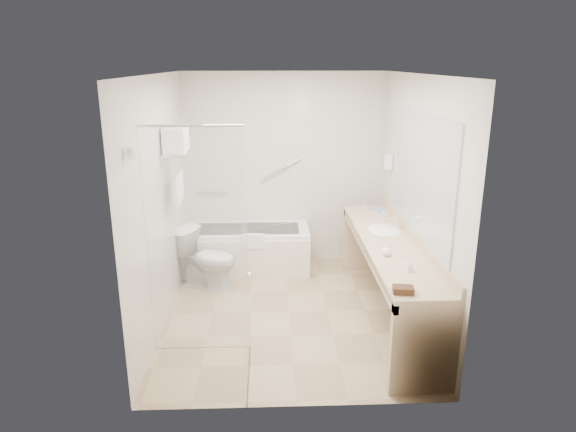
{
  "coord_description": "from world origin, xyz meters",
  "views": [
    {
      "loc": [
        -0.21,
        -5.04,
        2.62
      ],
      "look_at": [
        0.0,
        0.3,
        1.0
      ],
      "focal_mm": 32.0,
      "sensor_mm": 36.0,
      "label": 1
    }
  ],
  "objects_px": {
    "vanity_counter": "(389,261)",
    "toilet": "(207,259)",
    "amenity_basket": "(403,290)",
    "water_bottle_left": "(379,220)",
    "bathtub": "(247,249)"
  },
  "relations": [
    {
      "from": "amenity_basket",
      "to": "water_bottle_left",
      "type": "distance_m",
      "value": 1.66
    },
    {
      "from": "vanity_counter",
      "to": "amenity_basket",
      "type": "relative_size",
      "value": 16.49
    },
    {
      "from": "vanity_counter",
      "to": "toilet",
      "type": "relative_size",
      "value": 3.75
    },
    {
      "from": "toilet",
      "to": "water_bottle_left",
      "type": "height_order",
      "value": "water_bottle_left"
    },
    {
      "from": "vanity_counter",
      "to": "toilet",
      "type": "height_order",
      "value": "vanity_counter"
    },
    {
      "from": "water_bottle_left",
      "to": "amenity_basket",
      "type": "bearing_deg",
      "value": -95.22
    },
    {
      "from": "bathtub",
      "to": "water_bottle_left",
      "type": "bearing_deg",
      "value": -32.03
    },
    {
      "from": "vanity_counter",
      "to": "water_bottle_left",
      "type": "height_order",
      "value": "water_bottle_left"
    },
    {
      "from": "toilet",
      "to": "amenity_basket",
      "type": "relative_size",
      "value": 4.39
    },
    {
      "from": "water_bottle_left",
      "to": "bathtub",
      "type": "bearing_deg",
      "value": 147.97
    },
    {
      "from": "bathtub",
      "to": "toilet",
      "type": "height_order",
      "value": "toilet"
    },
    {
      "from": "bathtub",
      "to": "vanity_counter",
      "type": "distance_m",
      "value": 2.09
    },
    {
      "from": "toilet",
      "to": "water_bottle_left",
      "type": "distance_m",
      "value": 2.08
    },
    {
      "from": "bathtub",
      "to": "amenity_basket",
      "type": "distance_m",
      "value": 2.98
    },
    {
      "from": "amenity_basket",
      "to": "toilet",
      "type": "bearing_deg",
      "value": 131.31
    }
  ]
}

